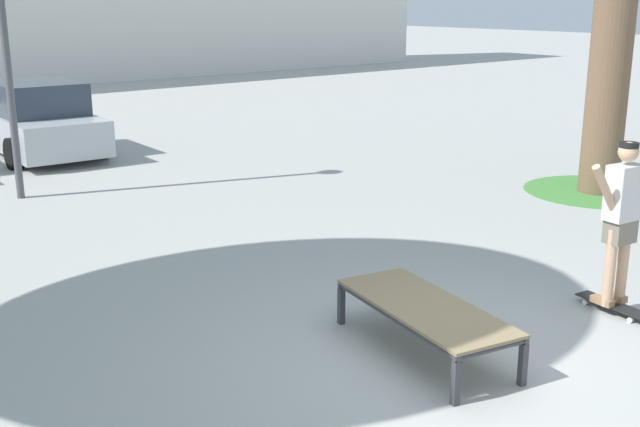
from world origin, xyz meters
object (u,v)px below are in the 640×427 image
(skate_box, at_px, (425,310))
(skater, at_px, (622,212))
(skateboard, at_px, (612,305))
(car_silver, at_px, (36,121))

(skate_box, relative_size, skater, 1.19)
(skateboard, bearing_deg, skater, 82.69)
(skate_box, bearing_deg, skater, -14.99)
(skateboard, relative_size, car_silver, 0.19)
(skater, bearing_deg, skate_box, 165.01)
(skate_box, distance_m, skater, 2.37)
(skate_box, height_order, skateboard, skate_box)
(skateboard, bearing_deg, skate_box, 164.97)
(skateboard, bearing_deg, car_silver, 96.66)
(car_silver, bearing_deg, skater, -83.34)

